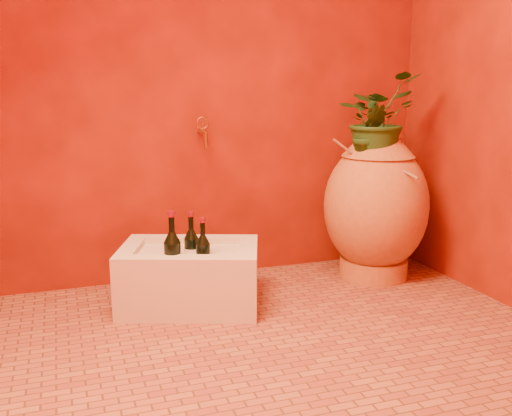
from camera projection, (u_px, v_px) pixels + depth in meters
name	position (u px, v px, depth m)	size (l,w,h in m)	color
floor	(275.00, 345.00, 2.39)	(2.50, 2.50, 0.00)	#995532
wall_back	(210.00, 51.00, 3.05)	(2.50, 0.02, 2.50)	#5B1305
amphora	(376.00, 206.00, 3.17)	(0.77, 0.77, 0.83)	#BC7135
stone_basin	(190.00, 277.00, 2.79)	(0.77, 0.66, 0.31)	beige
wine_bottle_a	(203.00, 256.00, 2.71)	(0.07, 0.07, 0.29)	black
wine_bottle_b	(192.00, 251.00, 2.78)	(0.07, 0.07, 0.30)	black
wine_bottle_c	(173.00, 257.00, 2.64)	(0.08, 0.08, 0.34)	black
wall_tap	(203.00, 131.00, 3.04)	(0.07, 0.15, 0.16)	#A26A25
plant_main	(377.00, 118.00, 3.07)	(0.43, 0.37, 0.48)	#1E4B1A
plant_side	(369.00, 135.00, 3.02)	(0.18, 0.14, 0.32)	#1E4B1A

